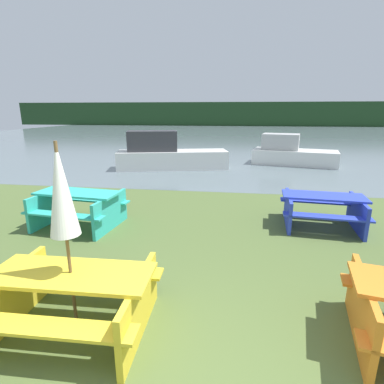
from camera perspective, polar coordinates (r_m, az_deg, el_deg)
name	(u,v)px	position (r m, az deg, el deg)	size (l,w,h in m)	color
water	(231,134)	(34.30, 7.45, 10.86)	(60.00, 50.00, 0.00)	slate
far_treeline	(233,114)	(54.21, 7.87, 14.50)	(80.00, 1.60, 4.00)	#1E3D1E
picnic_table_yellow	(73,294)	(3.90, -21.68, -17.59)	(1.88, 1.43, 0.73)	yellow
picnic_table_teal	(79,205)	(7.08, -20.74, -2.41)	(1.95, 1.57, 0.79)	#33B7A8
picnic_table_blue	(322,208)	(7.19, 23.56, -2.75)	(1.83, 1.53, 0.73)	blue
umbrella_white	(61,191)	(3.42, -23.67, 0.15)	(0.32, 0.32, 2.21)	brown
boat	(168,155)	(13.46, -4.68, 7.05)	(5.01, 2.41, 1.67)	silver
boat_second	(291,153)	(15.25, 18.33, 6.99)	(4.08, 2.37, 1.44)	silver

